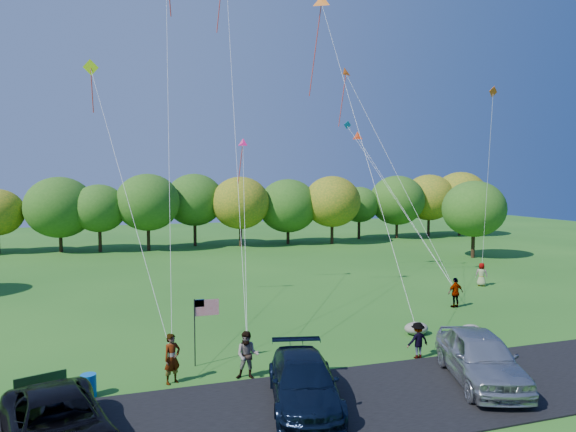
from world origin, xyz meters
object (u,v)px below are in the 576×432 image
at_px(minivan_silver, 481,357).
at_px(flyer_c, 418,340).
at_px(flyer_e, 482,274).
at_px(trash_barrel, 88,386).
at_px(flyer_d, 456,293).
at_px(flyer_b, 247,355).
at_px(minivan_navy, 304,382).
at_px(park_bench, 41,386).
at_px(flyer_a, 172,359).
at_px(minivan_dark, 57,424).

bearing_deg(minivan_silver, flyer_c, 121.98).
height_order(flyer_e, trash_barrel, flyer_e).
bearing_deg(minivan_silver, flyer_d, 77.01).
xyz_separation_m(minivan_silver, flyer_b, (-8.12, 3.07, -0.08)).
relative_size(minivan_navy, flyer_b, 2.92).
bearing_deg(park_bench, minivan_silver, -30.96).
xyz_separation_m(minivan_navy, flyer_d, (12.99, 9.77, 0.05)).
distance_m(flyer_b, flyer_c, 7.39).
xyz_separation_m(minivan_silver, flyer_a, (-10.87, 3.51, -0.06)).
distance_m(flyer_b, park_bench, 7.20).
distance_m(minivan_navy, trash_barrel, 7.53).
relative_size(flyer_c, trash_barrel, 1.93).
bearing_deg(flyer_d, flyer_e, -143.59).
bearing_deg(flyer_d, minivan_silver, 54.74).
distance_m(flyer_d, trash_barrel, 20.99).
bearing_deg(flyer_d, flyer_a, 17.03).
height_order(flyer_b, park_bench, flyer_b).
bearing_deg(flyer_a, park_bench, 152.51).
height_order(minivan_navy, park_bench, minivan_navy).
bearing_deg(minivan_silver, flyer_e, 70.00).
relative_size(minivan_silver, park_bench, 3.41).
bearing_deg(flyer_b, minivan_navy, -47.32).
relative_size(flyer_c, park_bench, 0.95).
bearing_deg(minivan_silver, flyer_b, 177.85).
relative_size(flyer_a, flyer_c, 1.22).
height_order(flyer_d, flyer_e, flyer_d).
xyz_separation_m(flyer_a, flyer_b, (2.76, -0.44, -0.02)).
bearing_deg(flyer_d, park_bench, 13.21).
distance_m(minivan_dark, flyer_c, 14.07).
relative_size(flyer_d, trash_barrel, 2.23).
distance_m(minivan_navy, flyer_b, 3.16).
distance_m(flyer_e, park_bench, 29.18).
xyz_separation_m(flyer_c, trash_barrel, (-13.03, 0.11, -0.37)).
bearing_deg(flyer_d, trash_barrel, 15.09).
distance_m(flyer_b, flyer_e, 22.89).
height_order(flyer_a, trash_barrel, flyer_a).
relative_size(minivan_dark, flyer_b, 3.05).
bearing_deg(trash_barrel, flyer_b, -1.11).
distance_m(minivan_silver, flyer_d, 11.66).
bearing_deg(minivan_navy, park_bench, 171.49).
xyz_separation_m(flyer_a, flyer_c, (10.14, -0.44, -0.17)).
xyz_separation_m(minivan_navy, park_bench, (-8.41, 3.28, -0.34)).
height_order(flyer_b, flyer_e, flyer_b).
xyz_separation_m(flyer_c, park_bench, (-14.56, 0.36, -0.28)).
xyz_separation_m(minivan_navy, flyer_c, (6.15, 2.91, -0.07)).
height_order(minivan_silver, flyer_b, minivan_silver).
bearing_deg(flyer_c, trash_barrel, -4.10).
distance_m(flyer_a, flyer_e, 25.11).
height_order(minivan_navy, flyer_b, flyer_b).
relative_size(flyer_d, park_bench, 1.10).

